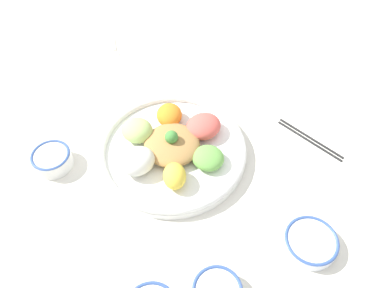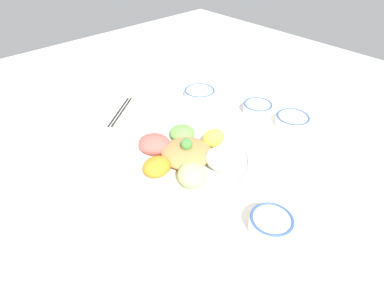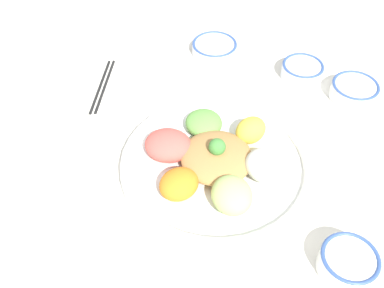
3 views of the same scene
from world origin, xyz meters
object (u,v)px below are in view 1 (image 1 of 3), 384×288
object	(u,v)px
salad_platter	(172,148)
chopsticks_pair_near	(310,139)
rice_bowl_blue	(311,242)
sauce_bowl_dark	(52,159)
serving_spoon_main	(115,49)

from	to	relation	value
salad_platter	chopsticks_pair_near	size ratio (longest dim) A/B	2.27
rice_bowl_blue	sauce_bowl_dark	world-z (taller)	sauce_bowl_dark
serving_spoon_main	chopsticks_pair_near	bearing A→B (deg)	-136.12
sauce_bowl_dark	chopsticks_pair_near	bearing A→B (deg)	-92.85
rice_bowl_blue	serving_spoon_main	xyz separation A→B (m)	(0.78, 0.40, -0.01)
sauce_bowl_dark	serving_spoon_main	world-z (taller)	sauce_bowl_dark
sauce_bowl_dark	serving_spoon_main	bearing A→B (deg)	-20.88
sauce_bowl_dark	serving_spoon_main	distance (m)	0.49
salad_platter	serving_spoon_main	distance (m)	0.49
salad_platter	serving_spoon_main	size ratio (longest dim) A/B	3.27
rice_bowl_blue	serving_spoon_main	distance (m)	0.88
chopsticks_pair_near	serving_spoon_main	bearing A→B (deg)	9.45
salad_platter	serving_spoon_main	xyz separation A→B (m)	(0.47, 0.13, -0.02)
sauce_bowl_dark	rice_bowl_blue	bearing A→B (deg)	-119.47
chopsticks_pair_near	salad_platter	bearing A→B (deg)	50.56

